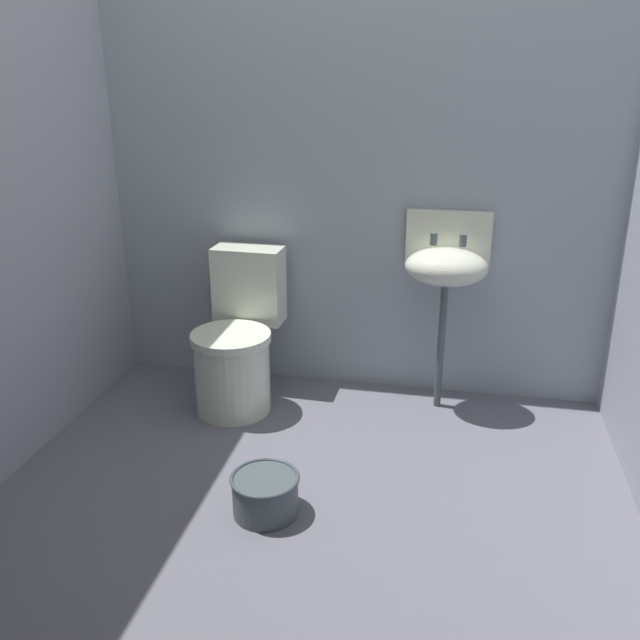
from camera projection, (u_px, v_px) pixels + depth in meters
name	position (u px, v px, depth m)	size (l,w,h in m)	color
ground_plane	(305.00, 518.00, 2.70)	(3.00, 2.78, 0.08)	slate
wall_back	(357.00, 174.00, 3.42)	(3.00, 0.10, 2.29)	#98A4AC
toilet_near_wall	(237.00, 345.00, 3.44)	(0.41, 0.60, 0.78)	silver
sink	(446.00, 264.00, 3.27)	(0.42, 0.35, 0.99)	#465053
bucket	(265.00, 494.00, 2.64)	(0.27, 0.27, 0.17)	#465053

